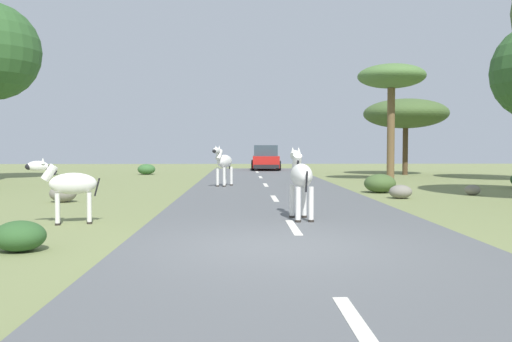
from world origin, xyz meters
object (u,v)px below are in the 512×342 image
tree_7 (406,114)px  bush_1 (380,183)px  bush_3 (146,169)px  zebra_1 (301,176)px  zebra_0 (224,162)px  zebra_2 (69,185)px  rock_0 (63,193)px  rock_4 (472,190)px  tree_5 (391,79)px  car_0 (266,159)px  bush_0 (20,236)px  rock_1 (401,192)px

tree_7 → bush_1: 13.85m
bush_3 → zebra_1: bearing=-71.4°
zebra_0 → zebra_2: zebra_0 is taller
bush_1 → rock_0: (-10.29, -3.05, -0.08)m
zebra_2 → zebra_1: bearing=-104.3°
rock_0 → rock_4: rock_0 is taller
zebra_1 → tree_5: 15.50m
car_0 → bush_0: bearing=81.5°
car_0 → rock_1: car_0 is taller
zebra_0 → bush_3: zebra_0 is taller
car_0 → bush_1: bearing=101.3°
bush_0 → rock_4: 14.93m
bush_3 → rock_0: 16.44m
bush_3 → rock_0: (0.40, -16.43, -0.05)m
car_0 → rock_0: size_ratio=5.54×
zebra_0 → car_0: (2.46, 16.09, -0.19)m
zebra_0 → zebra_2: (-2.95, -10.43, -0.19)m
tree_5 → tree_7: 6.82m
zebra_0 → bush_1: (5.71, -2.78, -0.70)m
bush_1 → bush_0: bearing=-128.4°
zebra_2 → bush_0: (0.19, -3.04, -0.60)m
bush_0 → tree_5: bearing=58.1°
tree_5 → bush_0: 20.66m
car_0 → rock_4: (6.17, -19.90, -0.67)m
tree_5 → bush_0: bearing=-121.9°
zebra_1 → bush_3: 21.95m
zebra_1 → tree_5: bearing=62.1°
rock_1 → car_0: bearing=99.0°
zebra_1 → rock_4: bearing=39.0°
zebra_0 → rock_1: zebra_0 is taller
zebra_0 → bush_0: 13.77m
tree_7 → bush_0: bearing=-119.6°
zebra_2 → tree_5: size_ratio=0.26×
zebra_1 → rock_1: size_ratio=2.32×
zebra_2 → rock_1: bearing=-75.1°
tree_5 → bush_1: size_ratio=4.93×
rock_1 → bush_1: bearing=92.5°
zebra_1 → bush_1: bearing=58.6°
zebra_1 → tree_5: tree_5 is taller
zebra_2 → bush_1: size_ratio=1.29×
car_0 → rock_1: bearing=100.6°
car_0 → bush_0: size_ratio=5.42×
tree_7 → rock_0: 21.97m
bush_0 → bush_1: 13.64m
zebra_1 → bush_0: 5.84m
zebra_1 → car_0: 26.28m
bush_0 → zebra_0: bearing=78.4°
zebra_1 → tree_7: 21.87m
zebra_2 → tree_7: 24.44m
zebra_0 → bush_1: zebra_0 is taller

